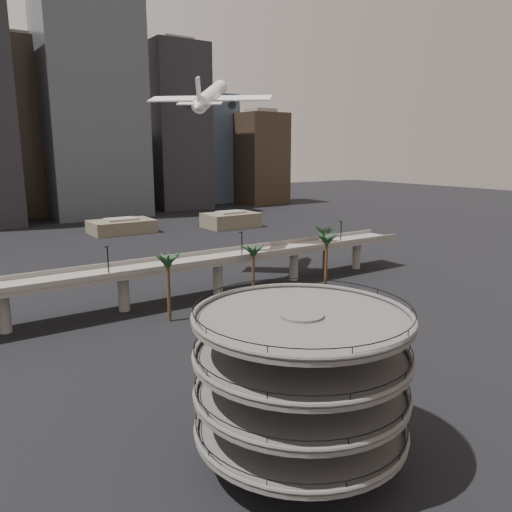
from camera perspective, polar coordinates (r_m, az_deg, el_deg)
ground at (r=67.66m, az=11.67°, el=-16.70°), size 700.00×700.00×0.00m
parking_ramp at (r=52.63m, az=5.15°, el=-13.24°), size 22.20×22.20×17.35m
overpass at (r=107.92m, az=-9.49°, el=-1.44°), size 130.00×9.30×14.70m
palm_trees at (r=111.39m, az=2.17°, el=1.23°), size 54.40×18.40×14.00m
low_buildings at (r=191.96m, az=-18.59°, el=2.66°), size 135.00×27.50×6.80m
skyline at (r=264.39m, az=-21.98°, el=13.15°), size 269.00×86.00×112.28m
airborne_jet at (r=124.66m, az=-5.18°, el=17.75°), size 25.94×27.29×11.64m
car_a at (r=78.85m, az=2.57°, el=-11.57°), size 4.25×2.92×1.34m
car_b at (r=85.37m, az=6.95°, el=-9.69°), size 4.73×2.15×1.50m
car_c at (r=92.43m, az=11.78°, el=-8.15°), size 5.28×4.12×1.43m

